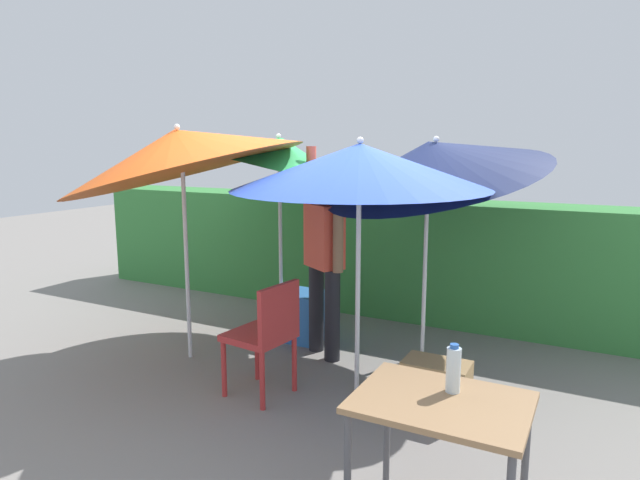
{
  "coord_description": "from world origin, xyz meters",
  "views": [
    {
      "loc": [
        2.11,
        -3.73,
        1.89
      ],
      "look_at": [
        0.0,
        0.3,
        1.1
      ],
      "focal_mm": 30.79,
      "sensor_mm": 36.0,
      "label": 1
    }
  ],
  "objects_px": {
    "umbrella_yellow": "(279,154)",
    "person_vendor": "(324,254)",
    "umbrella_orange": "(360,167)",
    "chair_plastic": "(266,332)",
    "cooler_box": "(300,315)",
    "umbrella_rainbow": "(432,161)",
    "bottle_water": "(453,369)",
    "crate_cardboard": "(436,387)",
    "folding_table": "(441,417)",
    "umbrella_navy": "(180,151)"
  },
  "relations": [
    {
      "from": "umbrella_navy",
      "to": "folding_table",
      "type": "distance_m",
      "value": 3.11
    },
    {
      "from": "person_vendor",
      "to": "bottle_water",
      "type": "xyz_separation_m",
      "value": [
        1.59,
        -1.74,
        -0.11
      ]
    },
    {
      "from": "chair_plastic",
      "to": "folding_table",
      "type": "distance_m",
      "value": 1.81
    },
    {
      "from": "cooler_box",
      "to": "crate_cardboard",
      "type": "bearing_deg",
      "value": -28.48
    },
    {
      "from": "umbrella_orange",
      "to": "umbrella_yellow",
      "type": "xyz_separation_m",
      "value": [
        -1.25,
        0.91,
        0.07
      ]
    },
    {
      "from": "umbrella_rainbow",
      "to": "umbrella_orange",
      "type": "relative_size",
      "value": 1.17
    },
    {
      "from": "umbrella_orange",
      "to": "crate_cardboard",
      "type": "distance_m",
      "value": 1.67
    },
    {
      "from": "chair_plastic",
      "to": "cooler_box",
      "type": "height_order",
      "value": "chair_plastic"
    },
    {
      "from": "cooler_box",
      "to": "bottle_water",
      "type": "bearing_deg",
      "value": -45.13
    },
    {
      "from": "umbrella_navy",
      "to": "folding_table",
      "type": "bearing_deg",
      "value": -24.77
    },
    {
      "from": "umbrella_orange",
      "to": "cooler_box",
      "type": "distance_m",
      "value": 1.97
    },
    {
      "from": "umbrella_yellow",
      "to": "folding_table",
      "type": "height_order",
      "value": "umbrella_yellow"
    },
    {
      "from": "umbrella_orange",
      "to": "person_vendor",
      "type": "xyz_separation_m",
      "value": [
        -0.58,
        0.57,
        -0.8
      ]
    },
    {
      "from": "person_vendor",
      "to": "umbrella_navy",
      "type": "bearing_deg",
      "value": -147.83
    },
    {
      "from": "folding_table",
      "to": "umbrella_orange",
      "type": "bearing_deg",
      "value": 127.63
    },
    {
      "from": "chair_plastic",
      "to": "crate_cardboard",
      "type": "height_order",
      "value": "chair_plastic"
    },
    {
      "from": "chair_plastic",
      "to": "bottle_water",
      "type": "bearing_deg",
      "value": -26.51
    },
    {
      "from": "umbrella_rainbow",
      "to": "umbrella_yellow",
      "type": "xyz_separation_m",
      "value": [
        -1.52,
        0.0,
        0.05
      ]
    },
    {
      "from": "umbrella_orange",
      "to": "cooler_box",
      "type": "bearing_deg",
      "value": 139.76
    },
    {
      "from": "umbrella_navy",
      "to": "chair_plastic",
      "type": "xyz_separation_m",
      "value": [
        1.03,
        -0.3,
        -1.33
      ]
    },
    {
      "from": "umbrella_rainbow",
      "to": "crate_cardboard",
      "type": "xyz_separation_m",
      "value": [
        0.36,
        -0.95,
        -1.56
      ]
    },
    {
      "from": "umbrella_rainbow",
      "to": "umbrella_orange",
      "type": "distance_m",
      "value": 0.95
    },
    {
      "from": "chair_plastic",
      "to": "umbrella_yellow",
      "type": "bearing_deg",
      "value": 117.36
    },
    {
      "from": "umbrella_rainbow",
      "to": "chair_plastic",
      "type": "bearing_deg",
      "value": -123.52
    },
    {
      "from": "bottle_water",
      "to": "person_vendor",
      "type": "bearing_deg",
      "value": 132.44
    },
    {
      "from": "chair_plastic",
      "to": "folding_table",
      "type": "height_order",
      "value": "chair_plastic"
    },
    {
      "from": "umbrella_navy",
      "to": "umbrella_orange",
      "type": "bearing_deg",
      "value": 2.89
    },
    {
      "from": "bottle_water",
      "to": "cooler_box",
      "type": "bearing_deg",
      "value": 134.87
    },
    {
      "from": "umbrella_orange",
      "to": "crate_cardboard",
      "type": "bearing_deg",
      "value": -3.95
    },
    {
      "from": "umbrella_orange",
      "to": "umbrella_yellow",
      "type": "distance_m",
      "value": 1.54
    },
    {
      "from": "umbrella_yellow",
      "to": "bottle_water",
      "type": "bearing_deg",
      "value": -42.65
    },
    {
      "from": "cooler_box",
      "to": "bottle_water",
      "type": "xyz_separation_m",
      "value": [
        1.99,
        -2.0,
        0.59
      ]
    },
    {
      "from": "umbrella_yellow",
      "to": "cooler_box",
      "type": "height_order",
      "value": "umbrella_yellow"
    },
    {
      "from": "umbrella_yellow",
      "to": "person_vendor",
      "type": "height_order",
      "value": "umbrella_yellow"
    },
    {
      "from": "umbrella_rainbow",
      "to": "umbrella_navy",
      "type": "relative_size",
      "value": 0.98
    },
    {
      "from": "umbrella_rainbow",
      "to": "umbrella_yellow",
      "type": "bearing_deg",
      "value": 179.98
    },
    {
      "from": "chair_plastic",
      "to": "folding_table",
      "type": "bearing_deg",
      "value": -29.94
    },
    {
      "from": "umbrella_rainbow",
      "to": "cooler_box",
      "type": "bearing_deg",
      "value": -176.47
    },
    {
      "from": "umbrella_orange",
      "to": "person_vendor",
      "type": "distance_m",
      "value": 1.14
    },
    {
      "from": "cooler_box",
      "to": "crate_cardboard",
      "type": "height_order",
      "value": "cooler_box"
    },
    {
      "from": "crate_cardboard",
      "to": "folding_table",
      "type": "xyz_separation_m",
      "value": [
        0.36,
        -1.24,
        0.44
      ]
    },
    {
      "from": "umbrella_yellow",
      "to": "umbrella_navy",
      "type": "height_order",
      "value": "umbrella_navy"
    },
    {
      "from": "umbrella_orange",
      "to": "folding_table",
      "type": "bearing_deg",
      "value": -52.37
    },
    {
      "from": "umbrella_rainbow",
      "to": "person_vendor",
      "type": "bearing_deg",
      "value": -158.11
    },
    {
      "from": "umbrella_navy",
      "to": "folding_table",
      "type": "xyz_separation_m",
      "value": [
        2.6,
        -1.2,
        -1.21
      ]
    },
    {
      "from": "umbrella_yellow",
      "to": "person_vendor",
      "type": "distance_m",
      "value": 1.15
    },
    {
      "from": "umbrella_yellow",
      "to": "person_vendor",
      "type": "relative_size",
      "value": 1.2
    },
    {
      "from": "umbrella_rainbow",
      "to": "folding_table",
      "type": "relative_size",
      "value": 2.85
    },
    {
      "from": "umbrella_yellow",
      "to": "bottle_water",
      "type": "relative_size",
      "value": 9.37
    },
    {
      "from": "umbrella_orange",
      "to": "crate_cardboard",
      "type": "xyz_separation_m",
      "value": [
        0.63,
        -0.04,
        -1.54
      ]
    }
  ]
}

